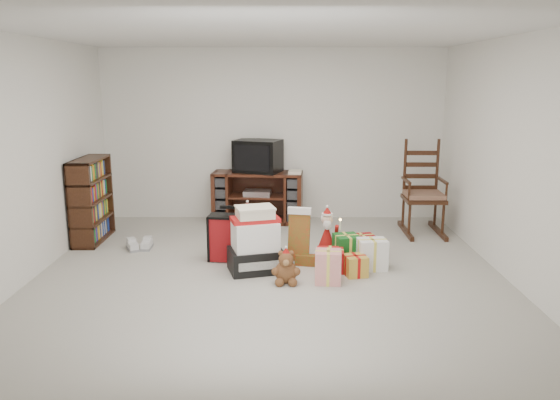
# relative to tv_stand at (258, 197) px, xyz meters

# --- Properties ---
(room) EXTENTS (5.01, 5.01, 2.51)m
(room) POSITION_rel_tv_stand_xyz_m (0.22, -2.24, 0.88)
(room) COLOR #B8B3A8
(room) RESTS_ON ground
(tv_stand) EXTENTS (1.33, 0.57, 0.74)m
(tv_stand) POSITION_rel_tv_stand_xyz_m (0.00, 0.00, 0.00)
(tv_stand) COLOR #451B13
(tv_stand) RESTS_ON floor
(bookshelf) EXTENTS (0.29, 0.88, 1.08)m
(bookshelf) POSITION_rel_tv_stand_xyz_m (-2.10, -0.95, 0.15)
(bookshelf) COLOR #3D2010
(bookshelf) RESTS_ON floor
(rocking_chair) EXTENTS (0.53, 0.87, 1.31)m
(rocking_chair) POSITION_rel_tv_stand_xyz_m (2.27, -0.53, 0.08)
(rocking_chair) COLOR #3D2010
(rocking_chair) RESTS_ON floor
(gift_pile) EXTENTS (0.65, 0.54, 0.71)m
(gift_pile) POSITION_rel_tv_stand_xyz_m (0.07, -2.11, -0.06)
(gift_pile) COLOR black
(gift_pile) RESTS_ON floor
(red_suitcase) EXTENTS (0.44, 0.27, 0.63)m
(red_suitcase) POSITION_rel_tv_stand_xyz_m (-0.27, -1.75, -0.10)
(red_suitcase) COLOR maroon
(red_suitcase) RESTS_ON floor
(stocking) EXTENTS (0.33, 0.19, 0.66)m
(stocking) POSITION_rel_tv_stand_xyz_m (0.55, -1.86, -0.04)
(stocking) COLOR #0E7F22
(stocking) RESTS_ON floor
(teddy_bear) EXTENTS (0.23, 0.20, 0.34)m
(teddy_bear) POSITION_rel_tv_stand_xyz_m (0.40, -2.47, -0.22)
(teddy_bear) COLOR brown
(teddy_bear) RESTS_ON floor
(santa_figurine) EXTENTS (0.29, 0.28, 0.60)m
(santa_figurine) POSITION_rel_tv_stand_xyz_m (0.89, -1.58, -0.14)
(santa_figurine) COLOR maroon
(santa_figurine) RESTS_ON floor
(mrs_claus_figurine) EXTENTS (0.28, 0.26, 0.57)m
(mrs_claus_figurine) POSITION_rel_tv_stand_xyz_m (-0.08, -1.16, -0.15)
(mrs_claus_figurine) COLOR maroon
(mrs_claus_figurine) RESTS_ON floor
(sneaker_pair) EXTENTS (0.35, 0.29, 0.10)m
(sneaker_pair) POSITION_rel_tv_stand_xyz_m (-1.41, -1.33, -0.32)
(sneaker_pair) COLOR silver
(sneaker_pair) RESTS_ON floor
(gift_cluster) EXTENTS (0.79, 1.10, 0.27)m
(gift_cluster) POSITION_rel_tv_stand_xyz_m (1.10, -2.05, -0.24)
(gift_cluster) COLOR red
(gift_cluster) RESTS_ON floor
(crt_television) EXTENTS (0.75, 0.64, 0.46)m
(crt_television) POSITION_rel_tv_stand_xyz_m (0.01, 0.02, 0.60)
(crt_television) COLOR black
(crt_television) RESTS_ON tv_stand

